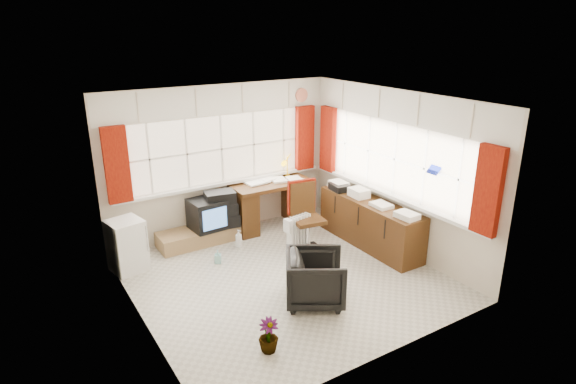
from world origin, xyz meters
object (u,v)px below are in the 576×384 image
Objects in this scene: office_chair at (315,278)px; credenza at (370,222)px; desk_lamp at (287,161)px; crt_tv at (208,214)px; task_chair at (304,214)px; mini_fridge at (127,246)px; tv_bench at (201,235)px; radiator at (299,238)px; desk at (271,202)px.

office_chair is 0.37× the size of credenza.
office_chair is at bearing -114.82° from desk_lamp.
crt_tv is (-2.16, 1.47, 0.10)m from credenza.
desk_lamp is at bearing 7.42° from crt_tv.
mini_fridge is at bearing 162.86° from task_chair.
task_chair is 1.95× the size of crt_tv.
desk_lamp is at bearing 6.49° from office_chair.
desk_lamp is 0.35× the size of task_chair.
task_chair is 1.57m from office_chair.
office_chair is 2.52m from tv_bench.
crt_tv is at bearing 138.65° from task_chair.
task_chair reaches higher than tv_bench.
desk_lamp is 1.77m from crt_tv.
radiator is at bearing -46.78° from crt_tv.
radiator is 0.44× the size of tv_bench.
desk reaches higher than radiator.
credenza is (0.96, -1.52, -0.06)m from desk.
office_chair is (-0.77, -2.45, -0.12)m from desk.
crt_tv is (-1.18, 1.04, -0.10)m from task_chair.
task_chair is at bearing -41.35° from crt_tv.
credenza is (1.72, 0.93, 0.05)m from office_chair.
office_chair is (-1.21, -2.62, -0.75)m from desk_lamp.
desk is at bearing 6.73° from mini_fridge.
office_chair is at bearing -77.21° from tv_bench.
tv_bench is 2.43× the size of crt_tv.
credenza is at bearing -57.79° from desk.
office_chair is at bearing -151.58° from credenza.
crt_tv reaches higher than office_chair.
task_chair is at bearing -91.36° from desk.
mini_fridge reaches higher than tv_bench.
radiator is at bearing -45.10° from tv_bench.
desk is 1.02× the size of tv_bench.
desk is at bearing -0.15° from tv_bench.
desk_lamp is 0.53× the size of office_chair.
task_chair is 1.82× the size of radiator.
task_chair reaches higher than office_chair.
mini_fridge reaches higher than office_chair.
crt_tv is at bearing -24.31° from tv_bench.
task_chair reaches higher than radiator.
office_chair is (-0.74, -1.36, -0.26)m from task_chair.
task_chair is 1.52× the size of office_chair.
tv_bench is 1.81× the size of mini_fridge.
desk_lamp reaches higher than mini_fridge.
office_chair is 2.45m from crt_tv.
desk is 1.36m from tv_bench.
mini_fridge is (-2.55, 0.79, -0.21)m from task_chair.
desk_lamp is at bearing 65.02° from radiator.
task_chair is (-0.03, -1.09, 0.14)m from desk.
task_chair is (-0.47, -1.26, -0.49)m from desk_lamp.
desk is at bearing 122.21° from credenza.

